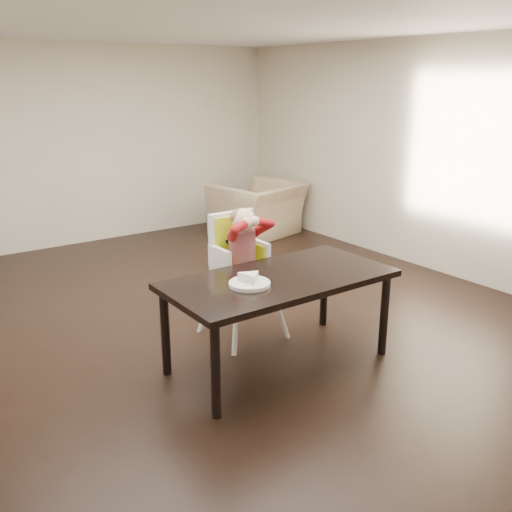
# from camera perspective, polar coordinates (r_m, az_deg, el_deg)

# --- Properties ---
(ground) EXTENTS (7.00, 7.00, 0.00)m
(ground) POSITION_cam_1_polar(r_m,az_deg,el_deg) (5.48, -4.04, -6.70)
(ground) COLOR black
(ground) RESTS_ON ground
(room_walls) EXTENTS (6.02, 7.02, 2.71)m
(room_walls) POSITION_cam_1_polar(r_m,az_deg,el_deg) (5.02, -4.49, 13.04)
(room_walls) COLOR beige
(room_walls) RESTS_ON ground
(dining_table) EXTENTS (1.80, 0.90, 0.75)m
(dining_table) POSITION_cam_1_polar(r_m,az_deg,el_deg) (4.48, 2.34, -3.01)
(dining_table) COLOR black
(dining_table) RESTS_ON ground
(high_chair) EXTENTS (0.49, 0.49, 1.17)m
(high_chair) POSITION_cam_1_polar(r_m,az_deg,el_deg) (4.96, -1.54, 0.95)
(high_chair) COLOR white
(high_chair) RESTS_ON ground
(plate) EXTENTS (0.39, 0.39, 0.09)m
(plate) POSITION_cam_1_polar(r_m,az_deg,el_deg) (4.25, -0.63, -2.54)
(plate) COLOR white
(plate) RESTS_ON dining_table
(armchair) EXTENTS (1.33, 1.02, 1.04)m
(armchair) POSITION_cam_1_polar(r_m,az_deg,el_deg) (8.38, 0.20, 5.55)
(armchair) COLOR tan
(armchair) RESTS_ON ground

